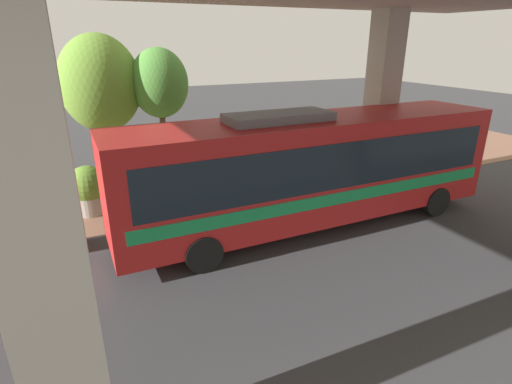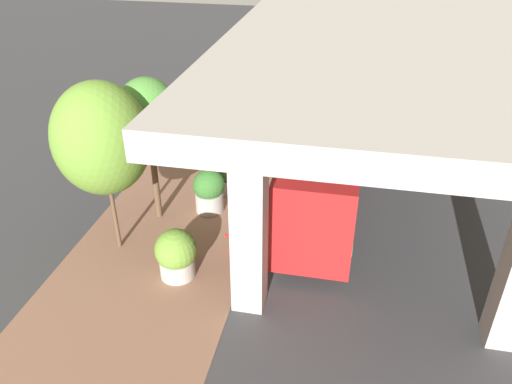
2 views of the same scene
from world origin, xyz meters
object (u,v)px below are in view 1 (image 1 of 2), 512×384
Objects in this scene: planter_middle at (239,171)px; planter_back at (88,190)px; street_tree_far at (160,84)px; planter_front at (198,173)px; bus at (313,166)px; fire_hydrant at (143,204)px; street_tree_near at (100,84)px.

planter_back is (-0.13, -5.52, 0.07)m from planter_middle.
planter_back is 0.31× the size of street_tree_far.
planter_front is at bearing -96.99° from planter_middle.
planter_middle is (-3.96, -0.77, -1.24)m from bus.
street_tree_far is (-3.24, 1.56, 3.46)m from fire_hydrant.
bus is 2.27× the size of street_tree_far.
bus is 4.94m from planter_front.
street_tree_near is 1.09× the size of street_tree_far.
street_tree_near is at bearing -130.33° from planter_front.
bus is at bearing 60.45° from fire_hydrant.
planter_back is 4.82m from street_tree_far.
planter_front is 0.32× the size of street_tree_far.
planter_middle is 0.27× the size of street_tree_near.
fire_hydrant is (-2.69, -4.74, -1.44)m from bus.
planter_back is (0.07, -3.88, -0.04)m from planter_front.
planter_front is at bearing 91.05° from planter_back.
planter_front is at bearing 49.67° from street_tree_near.
planter_front is 1.65m from planter_middle.
planter_front reaches higher than planter_back.
street_tree_far reaches higher than planter_back.
street_tree_far is (-1.97, -2.41, 3.26)m from planter_middle.
street_tree_near reaches higher than planter_middle.
planter_back is at bearing -88.95° from planter_front.
street_tree_near is at bearing 157.32° from planter_back.
bus is 8.66m from street_tree_near.
bus is 7.59m from planter_back.
fire_hydrant is at bearing -72.20° from planter_middle.
street_tree_near is (-6.58, -5.25, 2.06)m from bus.
street_tree_near reaches higher than fire_hydrant.
street_tree_near is (-2.48, 1.04, 3.23)m from planter_back.
planter_back is at bearing -132.24° from fire_hydrant.
planter_front is (-1.48, 2.33, 0.31)m from fire_hydrant.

